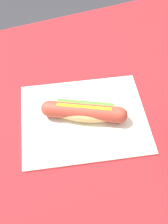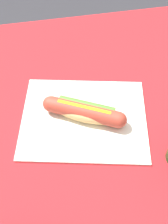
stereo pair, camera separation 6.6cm
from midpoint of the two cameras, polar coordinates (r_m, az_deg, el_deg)
The scene contains 4 objects.
ground_plane at distance 1.38m, azimuth 2.02°, elevation -20.18°, with size 6.00×6.00×0.00m, color #2D2D33.
dining_table at distance 0.79m, azimuth 3.35°, elevation -8.07°, with size 1.21×0.89×0.77m.
paper_wrapper at distance 0.68m, azimuth 2.76°, elevation -1.51°, with size 0.31×0.25×0.01m, color silver.
hot_dog at distance 0.66m, azimuth 2.88°, elevation -0.14°, with size 0.20×0.12×0.05m.
Camera 2 is at (-0.08, -0.36, 1.33)m, focal length 43.34 mm.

